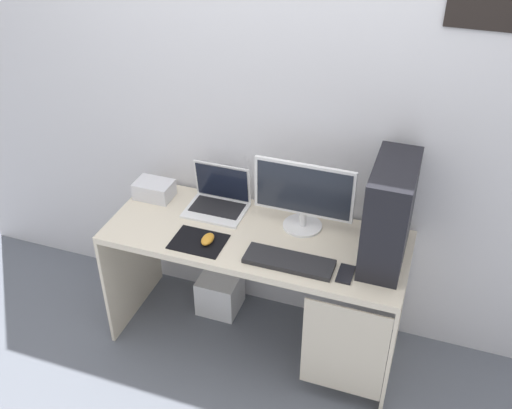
{
  "coord_description": "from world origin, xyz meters",
  "views": [
    {
      "loc": [
        0.78,
        -2.21,
        2.48
      ],
      "look_at": [
        0.0,
        0.0,
        0.9
      ],
      "focal_mm": 41.39,
      "sensor_mm": 36.0,
      "label": 1
    }
  ],
  "objects_px": {
    "monitor": "(304,196)",
    "projector": "(154,190)",
    "laptop": "(218,200)",
    "cell_phone": "(346,274)",
    "mouse_left": "(208,239)",
    "pc_tower": "(389,214)",
    "keyboard": "(289,261)",
    "subwoofer": "(220,292)"
  },
  "relations": [
    {
      "from": "monitor",
      "to": "projector",
      "type": "height_order",
      "value": "monitor"
    },
    {
      "from": "laptop",
      "to": "cell_phone",
      "type": "distance_m",
      "value": 0.81
    },
    {
      "from": "mouse_left",
      "to": "cell_phone",
      "type": "xyz_separation_m",
      "value": [
        0.68,
        -0.01,
        -0.02
      ]
    },
    {
      "from": "pc_tower",
      "to": "projector",
      "type": "relative_size",
      "value": 2.48
    },
    {
      "from": "projector",
      "to": "keyboard",
      "type": "bearing_deg",
      "value": -19.52
    },
    {
      "from": "pc_tower",
      "to": "monitor",
      "type": "bearing_deg",
      "value": 166.68
    },
    {
      "from": "keyboard",
      "to": "mouse_left",
      "type": "height_order",
      "value": "mouse_left"
    },
    {
      "from": "pc_tower",
      "to": "laptop",
      "type": "height_order",
      "value": "pc_tower"
    },
    {
      "from": "mouse_left",
      "to": "subwoofer",
      "type": "bearing_deg",
      "value": 105.0
    },
    {
      "from": "cell_phone",
      "to": "laptop",
      "type": "bearing_deg",
      "value": 157.46
    },
    {
      "from": "projector",
      "to": "mouse_left",
      "type": "distance_m",
      "value": 0.52
    },
    {
      "from": "laptop",
      "to": "pc_tower",
      "type": "bearing_deg",
      "value": -8.02
    },
    {
      "from": "subwoofer",
      "to": "cell_phone",
      "type": "bearing_deg",
      "value": -22.24
    },
    {
      "from": "keyboard",
      "to": "subwoofer",
      "type": "xyz_separation_m",
      "value": [
        -0.5,
        0.32,
        -0.62
      ]
    },
    {
      "from": "monitor",
      "to": "projector",
      "type": "relative_size",
      "value": 2.5
    },
    {
      "from": "pc_tower",
      "to": "keyboard",
      "type": "xyz_separation_m",
      "value": [
        -0.4,
        -0.19,
        -0.24
      ]
    },
    {
      "from": "pc_tower",
      "to": "monitor",
      "type": "height_order",
      "value": "pc_tower"
    },
    {
      "from": "projector",
      "to": "subwoofer",
      "type": "relative_size",
      "value": 0.87
    },
    {
      "from": "cell_phone",
      "to": "monitor",
      "type": "bearing_deg",
      "value": 134.86
    },
    {
      "from": "cell_phone",
      "to": "subwoofer",
      "type": "height_order",
      "value": "cell_phone"
    },
    {
      "from": "keyboard",
      "to": "mouse_left",
      "type": "xyz_separation_m",
      "value": [
        -0.42,
        0.02,
        0.01
      ]
    },
    {
      "from": "projector",
      "to": "subwoofer",
      "type": "height_order",
      "value": "projector"
    },
    {
      "from": "mouse_left",
      "to": "cell_phone",
      "type": "height_order",
      "value": "mouse_left"
    },
    {
      "from": "laptop",
      "to": "mouse_left",
      "type": "bearing_deg",
      "value": -77.43
    },
    {
      "from": "mouse_left",
      "to": "monitor",
      "type": "bearing_deg",
      "value": 34.48
    },
    {
      "from": "pc_tower",
      "to": "projector",
      "type": "height_order",
      "value": "pc_tower"
    },
    {
      "from": "monitor",
      "to": "keyboard",
      "type": "distance_m",
      "value": 0.34
    },
    {
      "from": "monitor",
      "to": "keyboard",
      "type": "xyz_separation_m",
      "value": [
        0.02,
        -0.29,
        -0.18
      ]
    },
    {
      "from": "monitor",
      "to": "cell_phone",
      "type": "distance_m",
      "value": 0.45
    },
    {
      "from": "pc_tower",
      "to": "mouse_left",
      "type": "distance_m",
      "value": 0.87
    },
    {
      "from": "projector",
      "to": "cell_phone",
      "type": "xyz_separation_m",
      "value": [
        1.12,
        -0.29,
        -0.04
      ]
    },
    {
      "from": "keyboard",
      "to": "laptop",
      "type": "bearing_deg",
      "value": 146.69
    },
    {
      "from": "projector",
      "to": "keyboard",
      "type": "xyz_separation_m",
      "value": [
        0.85,
        -0.3,
        -0.03
      ]
    },
    {
      "from": "pc_tower",
      "to": "mouse_left",
      "type": "height_order",
      "value": "pc_tower"
    },
    {
      "from": "projector",
      "to": "cell_phone",
      "type": "height_order",
      "value": "projector"
    },
    {
      "from": "pc_tower",
      "to": "mouse_left",
      "type": "relative_size",
      "value": 5.16
    },
    {
      "from": "keyboard",
      "to": "cell_phone",
      "type": "distance_m",
      "value": 0.27
    },
    {
      "from": "laptop",
      "to": "cell_phone",
      "type": "height_order",
      "value": "laptop"
    },
    {
      "from": "projector",
      "to": "cell_phone",
      "type": "distance_m",
      "value": 1.16
    },
    {
      "from": "monitor",
      "to": "laptop",
      "type": "distance_m",
      "value": 0.49
    },
    {
      "from": "laptop",
      "to": "cell_phone",
      "type": "relative_size",
      "value": 2.39
    },
    {
      "from": "pc_tower",
      "to": "laptop",
      "type": "relative_size",
      "value": 1.6
    }
  ]
}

